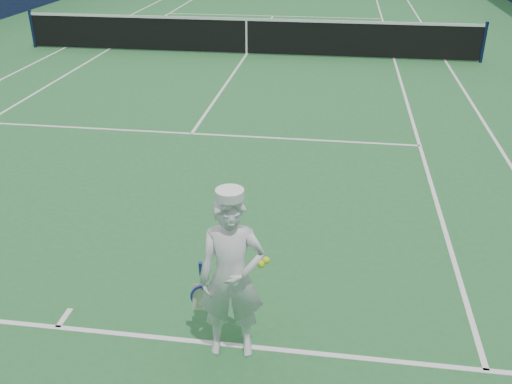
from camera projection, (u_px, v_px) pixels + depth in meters
ground at (247, 54)px, 16.20m from camera, size 80.00×80.00×0.00m
court_markings at (247, 54)px, 16.20m from camera, size 11.03×23.83×0.01m
tennis_net at (246, 35)px, 15.95m from camera, size 12.88×0.09×1.07m
tennis_player at (231, 277)px, 5.05m from camera, size 0.78×0.47×1.69m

